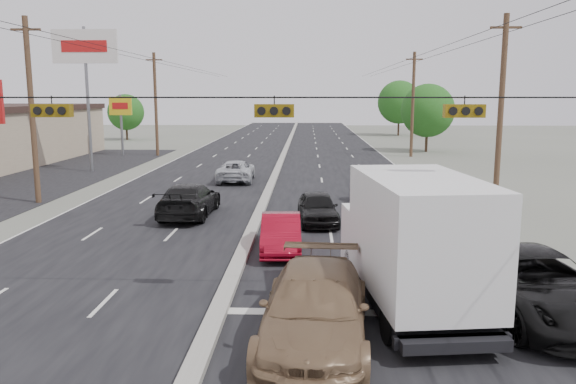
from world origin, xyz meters
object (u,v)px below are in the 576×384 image
at_px(red_sedan, 281,234).
at_px(oncoming_near, 189,200).
at_px(queue_car_c, 378,194).
at_px(box_truck, 412,241).
at_px(pole_sign_billboard, 85,56).
at_px(tree_right_far, 399,102).
at_px(oncoming_far, 236,171).
at_px(queue_car_a, 318,208).
at_px(utility_pole_right_b, 501,110).
at_px(tree_right_mid, 428,111).
at_px(queue_car_b, 411,231).
at_px(utility_pole_left_b, 32,110).
at_px(utility_pole_left_c, 156,104).
at_px(black_suv, 536,285).
at_px(utility_pole_right_c, 413,104).
at_px(tan_sedan, 315,310).
at_px(tree_left_far, 126,112).
at_px(pole_sign_far, 121,111).

bearing_deg(red_sedan, oncoming_near, 125.19).
bearing_deg(queue_car_c, box_truck, -99.41).
distance_m(pole_sign_billboard, tree_right_far, 52.05).
height_order(pole_sign_billboard, oncoming_far, pole_sign_billboard).
distance_m(red_sedan, queue_car_a, 5.07).
relative_size(utility_pole_right_b, red_sedan, 2.38).
bearing_deg(pole_sign_billboard, tree_right_far, 54.01).
distance_m(tree_right_mid, tree_right_far, 25.03).
distance_m(queue_car_a, queue_car_b, 5.45).
bearing_deg(utility_pole_left_b, utility_pole_left_c, 90.00).
bearing_deg(oncoming_near, pole_sign_billboard, -54.10).
height_order(utility_pole_left_c, oncoming_far, utility_pole_left_c).
bearing_deg(black_suv, utility_pole_right_b, 69.41).
bearing_deg(tree_right_mid, utility_pole_right_c, -116.57).
bearing_deg(utility_pole_left_b, queue_car_b, -24.64).
bearing_deg(oncoming_near, tan_sedan, 114.26).
distance_m(utility_pole_left_c, black_suv, 45.85).
height_order(utility_pole_left_c, red_sedan, utility_pole_left_c).
distance_m(red_sedan, black_suv, 9.37).
height_order(pole_sign_billboard, tree_left_far, pole_sign_billboard).
bearing_deg(red_sedan, queue_car_a, 70.50).
bearing_deg(queue_car_b, red_sedan, -172.08).
distance_m(utility_pole_left_b, tree_left_far, 46.01).
bearing_deg(utility_pole_left_c, oncoming_near, -72.12).
distance_m(utility_pole_right_b, pole_sign_far, 37.92).
height_order(utility_pole_right_c, tan_sedan, utility_pole_right_c).
bearing_deg(tree_left_far, utility_pole_right_c, -30.10).
relative_size(utility_pole_right_b, pole_sign_far, 1.67).
xyz_separation_m(utility_pole_right_c, queue_car_a, (-9.63, -29.57, -4.38)).
relative_size(utility_pole_left_c, queue_car_a, 2.34).
bearing_deg(utility_pole_right_c, box_truck, -100.26).
height_order(queue_car_a, queue_car_c, queue_car_a).
height_order(utility_pole_right_c, tree_right_far, utility_pole_right_c).
relative_size(black_suv, oncoming_far, 1.21).
distance_m(tree_right_far, oncoming_far, 50.40).
height_order(tree_left_far, queue_car_b, tree_left_far).
distance_m(pole_sign_billboard, queue_car_c, 25.93).
relative_size(utility_pole_left_c, pole_sign_far, 1.67).
relative_size(pole_sign_far, queue_car_a, 1.40).
height_order(box_truck, tan_sedan, box_truck).
bearing_deg(utility_pole_right_b, queue_car_a, -154.61).
bearing_deg(tan_sedan, queue_car_c, 82.29).
relative_size(queue_car_a, queue_car_c, 0.87).
xyz_separation_m(tree_left_far, queue_car_b, (28.44, -53.69, -3.06)).
relative_size(pole_sign_far, oncoming_near, 1.06).
height_order(pole_sign_far, oncoming_far, pole_sign_far).
xyz_separation_m(tree_right_mid, tan_sedan, (-12.41, -47.50, -3.45)).
xyz_separation_m(utility_pole_right_b, tan_sedan, (-9.91, -17.50, -4.22)).
height_order(tree_right_mid, tree_right_far, tree_right_far).
bearing_deg(box_truck, black_suv, -15.25).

